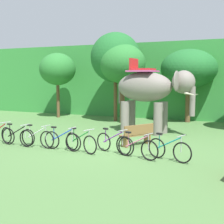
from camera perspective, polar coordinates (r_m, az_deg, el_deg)
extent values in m
plane|color=#4C753D|center=(12.91, -1.42, -6.21)|extent=(80.00, 80.00, 0.00)
cube|color=#338438|center=(24.14, 10.63, 5.73)|extent=(36.00, 6.00, 5.20)
cylinder|color=brown|center=(22.27, -9.88, 2.09)|extent=(0.22, 0.22, 2.39)
ellipsoid|color=#28702D|center=(22.23, -9.99, 7.77)|extent=(2.53, 2.53, 2.24)
cylinder|color=brown|center=(20.04, 0.65, 2.12)|extent=(0.24, 0.24, 2.67)
ellipsoid|color=#1E6028|center=(20.03, 0.66, 10.01)|extent=(3.18, 3.18, 3.16)
cylinder|color=brown|center=(19.28, 1.91, 1.81)|extent=(0.30, 0.30, 2.58)
ellipsoid|color=#28702D|center=(19.24, 1.94, 8.89)|extent=(2.83, 2.83, 2.42)
cylinder|color=brown|center=(20.13, 13.78, 1.39)|extent=(0.32, 0.32, 2.28)
ellipsoid|color=#1E6028|center=(20.07, 13.95, 7.74)|extent=(3.50, 3.50, 2.42)
ellipsoid|color=slate|center=(15.78, 5.97, 4.64)|extent=(3.03, 1.68, 1.50)
cylinder|color=slate|center=(15.93, 9.43, -0.99)|extent=(0.44, 0.44, 1.60)
cylinder|color=slate|center=(15.21, 8.46, -1.31)|extent=(0.44, 0.44, 1.60)
cylinder|color=slate|center=(16.61, 3.57, -0.62)|extent=(0.44, 0.44, 1.60)
cylinder|color=slate|center=(15.92, 2.38, -0.91)|extent=(0.44, 0.44, 1.60)
ellipsoid|color=slate|center=(15.10, 13.02, 5.39)|extent=(1.19, 1.11, 1.10)
ellipsoid|color=slate|center=(15.74, 13.11, 5.60)|extent=(0.24, 0.85, 0.96)
ellipsoid|color=slate|center=(14.55, 11.78, 5.59)|extent=(0.24, 0.85, 0.96)
cylinder|color=slate|center=(15.03, 14.58, 1.91)|extent=(0.26, 0.26, 1.40)
cone|color=beige|center=(15.23, 14.64, 3.29)|extent=(0.57, 0.18, 0.21)
cone|color=beige|center=(14.80, 14.22, 3.22)|extent=(0.57, 0.18, 0.21)
cube|color=#BF4C8C|center=(15.81, 5.67, 7.48)|extent=(1.43, 1.45, 0.08)
cube|color=#B22323|center=(15.81, 5.67, 7.80)|extent=(1.18, 1.01, 0.10)
cube|color=#B22323|center=(16.03, 4.02, 8.80)|extent=(0.19, 0.91, 0.56)
cylinder|color=slate|center=(16.40, 1.37, 3.16)|extent=(0.08, 0.08, 0.90)
torus|color=black|center=(14.02, -18.83, -4.07)|extent=(0.70, 0.22, 0.71)
cylinder|color=#9E9EA3|center=(14.02, -18.99, -2.92)|extent=(0.03, 0.03, 0.55)
cylinder|color=#9E9EA3|center=(13.98, -19.03, -1.82)|extent=(0.15, 0.51, 0.03)
torus|color=black|center=(13.77, -18.53, -4.25)|extent=(0.71, 0.11, 0.71)
torus|color=black|center=(13.07, -15.49, -4.70)|extent=(0.71, 0.11, 0.71)
cylinder|color=black|center=(13.39, -17.16, -3.41)|extent=(0.97, 0.12, 0.54)
cylinder|color=black|center=(13.65, -18.28, -3.22)|extent=(0.03, 0.03, 0.52)
cube|color=black|center=(13.61, -18.32, -2.14)|extent=(0.21, 0.12, 0.06)
cylinder|color=#9E9EA3|center=(13.05, -15.68, -3.47)|extent=(0.03, 0.03, 0.55)
cylinder|color=#9E9EA3|center=(13.01, -15.72, -2.30)|extent=(0.07, 0.52, 0.03)
torus|color=black|center=(13.27, -15.16, -4.53)|extent=(0.71, 0.12, 0.71)
torus|color=black|center=(12.60, -11.87, -5.01)|extent=(0.71, 0.12, 0.71)
cylinder|color=silver|center=(12.90, -13.67, -3.66)|extent=(0.97, 0.14, 0.54)
cylinder|color=silver|center=(13.15, -14.88, -3.46)|extent=(0.03, 0.03, 0.52)
cube|color=black|center=(13.11, -14.91, -2.34)|extent=(0.21, 0.12, 0.06)
cylinder|color=#9E9EA3|center=(12.58, -12.07, -3.73)|extent=(0.03, 0.03, 0.55)
cylinder|color=#9E9EA3|center=(12.54, -12.10, -2.52)|extent=(0.08, 0.52, 0.03)
torus|color=black|center=(12.49, -10.98, -5.09)|extent=(0.71, 0.10, 0.71)
torus|color=black|center=(11.92, -7.15, -5.57)|extent=(0.71, 0.10, 0.71)
cylinder|color=blue|center=(12.16, -9.23, -4.16)|extent=(0.97, 0.11, 0.54)
cylinder|color=blue|center=(12.38, -10.63, -3.96)|extent=(0.03, 0.03, 0.52)
cube|color=black|center=(12.34, -10.66, -2.77)|extent=(0.21, 0.11, 0.06)
cylinder|color=#9E9EA3|center=(11.89, -7.37, -4.23)|extent=(0.03, 0.03, 0.55)
cylinder|color=#9E9EA3|center=(11.84, -7.39, -2.94)|extent=(0.07, 0.52, 0.03)
torus|color=black|center=(12.15, -7.33, -5.34)|extent=(0.69, 0.28, 0.71)
torus|color=black|center=(11.42, -4.08, -6.06)|extent=(0.69, 0.28, 0.71)
cylinder|color=green|center=(11.75, -5.85, -4.48)|extent=(0.93, 0.36, 0.54)
cylinder|color=green|center=(12.03, -7.04, -4.20)|extent=(0.03, 0.03, 0.52)
cube|color=black|center=(11.98, -7.06, -2.98)|extent=(0.22, 0.16, 0.06)
cylinder|color=#9E9EA3|center=(11.40, -4.26, -4.65)|extent=(0.03, 0.03, 0.55)
cylinder|color=#9E9EA3|center=(11.35, -4.27, -3.31)|extent=(0.20, 0.50, 0.03)
torus|color=black|center=(11.94, -1.53, -5.50)|extent=(0.69, 0.28, 0.71)
torus|color=black|center=(11.28, 2.16, -6.20)|extent=(0.69, 0.28, 0.71)
cylinder|color=purple|center=(11.57, 0.17, -4.62)|extent=(0.93, 0.36, 0.54)
cylinder|color=purple|center=(11.82, -1.18, -4.34)|extent=(0.03, 0.03, 0.52)
cube|color=black|center=(11.77, -1.19, -3.09)|extent=(0.22, 0.16, 0.06)
cylinder|color=#9E9EA3|center=(11.26, 1.97, -4.77)|extent=(0.03, 0.03, 0.55)
cylinder|color=#9E9EA3|center=(11.21, 1.98, -3.42)|extent=(0.20, 0.50, 0.03)
torus|color=black|center=(11.18, 2.59, -6.32)|extent=(0.69, 0.25, 0.71)
torus|color=black|center=(10.62, 6.92, -7.04)|extent=(0.69, 0.25, 0.71)
cylinder|color=pink|center=(10.85, 4.60, -5.37)|extent=(0.94, 0.32, 0.54)
cylinder|color=pink|center=(11.07, 3.01, -5.08)|extent=(0.03, 0.03, 0.52)
cube|color=black|center=(11.02, 3.02, -3.75)|extent=(0.22, 0.15, 0.06)
cylinder|color=#9E9EA3|center=(10.59, 6.71, -5.53)|extent=(0.03, 0.03, 0.55)
cylinder|color=#9E9EA3|center=(10.53, 6.73, -4.09)|extent=(0.18, 0.51, 0.03)
torus|color=black|center=(11.00, 8.24, -6.58)|extent=(0.69, 0.28, 0.71)
torus|color=black|center=(10.49, 12.79, -7.31)|extent=(0.69, 0.28, 0.71)
cylinder|color=teal|center=(10.70, 10.37, -5.62)|extent=(0.93, 0.36, 0.54)
cylinder|color=teal|center=(10.90, 8.69, -5.32)|extent=(0.03, 0.03, 0.52)
cube|color=black|center=(10.85, 8.72, -3.98)|extent=(0.22, 0.16, 0.06)
cylinder|color=#9E9EA3|center=(10.45, 12.59, -5.78)|extent=(0.03, 0.03, 0.55)
cylinder|color=#9E9EA3|center=(10.40, 12.63, -4.33)|extent=(0.20, 0.50, 0.03)
cube|color=brown|center=(12.92, 4.49, -4.18)|extent=(1.15, 1.48, 0.06)
cube|color=brown|center=(12.74, 5.01, -3.24)|extent=(0.87, 1.29, 0.40)
cube|color=brown|center=(12.61, 2.34, -5.47)|extent=(0.35, 0.26, 0.45)
cube|color=brown|center=(13.34, 6.51, -4.85)|extent=(0.35, 0.26, 0.45)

